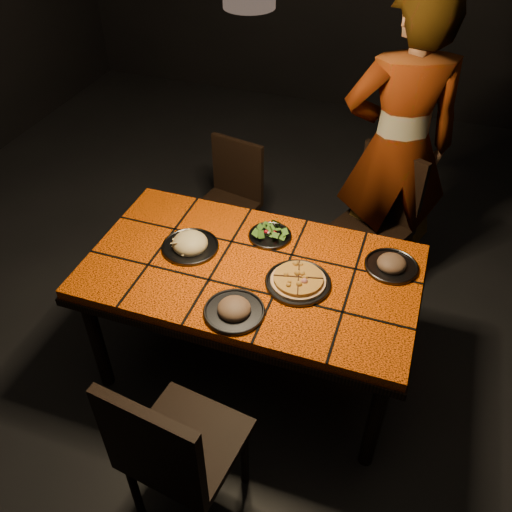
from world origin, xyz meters
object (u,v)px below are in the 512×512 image
(chair_far_right, at_px, (378,215))
(plate_pasta, at_px, (190,244))
(dining_table, at_px, (251,279))
(diner, at_px, (398,149))
(chair_near, at_px, (172,450))
(chair_far_left, at_px, (231,194))
(plate_pizza, at_px, (298,281))

(chair_far_right, bearing_deg, plate_pasta, -108.69)
(dining_table, distance_m, diner, 1.21)
(diner, bearing_deg, chair_near, 54.29)
(plate_pasta, bearing_deg, chair_far_right, 47.08)
(chair_far_left, xyz_separation_m, plate_pasta, (0.14, -0.90, 0.30))
(chair_far_right, height_order, diner, diner)
(chair_far_right, bearing_deg, diner, 97.50)
(dining_table, distance_m, chair_far_left, 1.07)
(dining_table, height_order, chair_near, chair_near)
(plate_pizza, bearing_deg, plate_pasta, 172.61)
(chair_near, relative_size, plate_pizza, 3.07)
(chair_far_right, bearing_deg, dining_table, -93.64)
(dining_table, distance_m, chair_far_right, 1.06)
(chair_far_right, distance_m, diner, 0.42)
(chair_near, bearing_deg, plate_pizza, -98.98)
(diner, distance_m, plate_pasta, 1.34)
(plate_pizza, bearing_deg, chair_far_left, 126.48)
(dining_table, height_order, chair_far_left, chair_far_left)
(dining_table, relative_size, chair_far_left, 1.96)
(diner, bearing_deg, chair_far_right, 53.06)
(chair_far_left, xyz_separation_m, plate_pizza, (0.72, -0.97, 0.29))
(diner, bearing_deg, dining_table, 43.15)
(dining_table, xyz_separation_m, chair_far_left, (-0.47, 0.93, -0.20))
(diner, bearing_deg, chair_far_left, -13.48)
(plate_pasta, bearing_deg, chair_near, -70.76)
(chair_far_right, height_order, plate_pasta, chair_far_right)
(chair_far_left, bearing_deg, diner, 18.08)
(chair_far_left, xyz_separation_m, diner, (1.00, 0.12, 0.46))
(chair_near, xyz_separation_m, chair_far_left, (-0.46, 1.83, -0.08))
(chair_near, relative_size, chair_far_left, 1.16)
(chair_near, xyz_separation_m, plate_pizza, (0.26, 0.86, 0.22))
(chair_far_left, bearing_deg, plate_pasta, -70.04)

